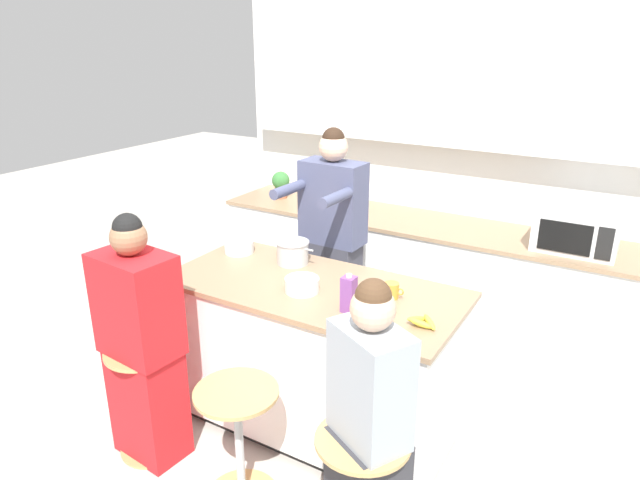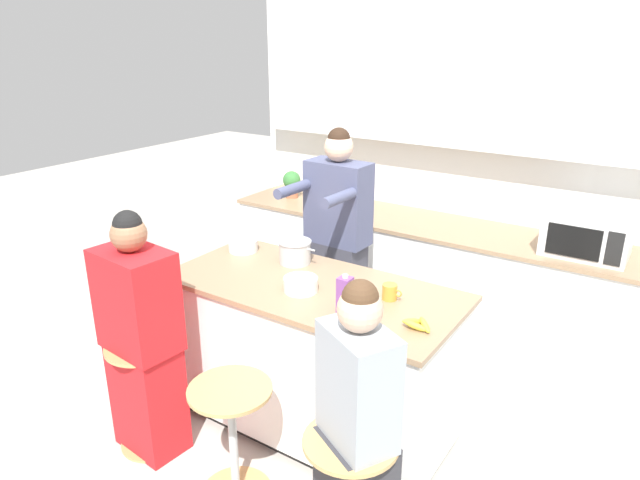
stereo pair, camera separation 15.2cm
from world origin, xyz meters
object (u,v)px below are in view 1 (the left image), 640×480
object	(u,v)px
bar_stool_center	(239,436)
microwave	(577,230)
fruit_bowl	(302,285)
person_wrapped_blanket	(142,347)
potted_plant	(281,183)
person_cooking	(332,251)
person_seated_near	(368,439)
kitchen_island	(313,356)
coffee_cup_near	(392,290)
banana_bunch	(423,322)
juice_carton	(349,294)
cooking_pot	(293,252)
bar_stool_leftmost	(148,390)

from	to	relation	value
bar_stool_center	microwave	distance (m)	2.61
fruit_bowl	person_wrapped_blanket	bearing A→B (deg)	-137.84
fruit_bowl	potted_plant	distance (m)	2.10
bar_stool_center	microwave	world-z (taller)	microwave
person_cooking	person_seated_near	world-z (taller)	person_cooking
kitchen_island	coffee_cup_near	xyz separation A→B (m)	(0.45, 0.08, 0.51)
person_wrapped_blanket	banana_bunch	size ratio (longest dim) A/B	8.64
microwave	person_wrapped_blanket	bearing A→B (deg)	-129.74
kitchen_island	banana_bunch	size ratio (longest dim) A/B	10.23
person_seated_near	potted_plant	bearing A→B (deg)	159.91
coffee_cup_near	potted_plant	size ratio (longest dim) A/B	0.47
person_cooking	juice_carton	xyz separation A→B (m)	(0.61, -0.90, 0.19)
coffee_cup_near	potted_plant	bearing A→B (deg)	139.49
cooking_pot	juice_carton	world-z (taller)	juice_carton
bar_stool_leftmost	person_cooking	size ratio (longest dim) A/B	0.38
person_cooking	cooking_pot	bearing A→B (deg)	-87.39
kitchen_island	coffee_cup_near	world-z (taller)	coffee_cup_near
banana_bunch	cooking_pot	bearing A→B (deg)	160.32
cooking_pot	bar_stool_leftmost	bearing A→B (deg)	-114.28
person_wrapped_blanket	juice_carton	size ratio (longest dim) A/B	6.96
cooking_pot	juice_carton	xyz separation A→B (m)	(0.60, -0.40, 0.03)
person_wrapped_blanket	fruit_bowl	distance (m)	0.93
person_wrapped_blanket	potted_plant	bearing A→B (deg)	110.80
bar_stool_center	banana_bunch	world-z (taller)	banana_bunch
microwave	cooking_pot	bearing A→B (deg)	-138.13
person_wrapped_blanket	person_seated_near	xyz separation A→B (m)	(1.37, -0.00, -0.04)
person_cooking	microwave	size ratio (longest dim) A/B	3.22
person_cooking	fruit_bowl	xyz separation A→B (m)	(0.27, -0.82, 0.13)
bar_stool_leftmost	bar_stool_center	distance (m)	0.69
kitchen_island	juice_carton	bearing A→B (deg)	-28.67
kitchen_island	bar_stool_leftmost	xyz separation A→B (m)	(-0.68, -0.67, -0.08)
person_wrapped_blanket	fruit_bowl	xyz separation A→B (m)	(0.66, 0.59, 0.29)
juice_carton	microwave	world-z (taller)	microwave
person_seated_near	bar_stool_leftmost	bearing A→B (deg)	-152.18
cooking_pot	bar_stool_center	bearing A→B (deg)	-73.35
potted_plant	banana_bunch	bearing A→B (deg)	-40.37
fruit_bowl	juice_carton	bearing A→B (deg)	-13.56
coffee_cup_near	banana_bunch	size ratio (longest dim) A/B	0.67
kitchen_island	juice_carton	distance (m)	0.67
banana_bunch	microwave	world-z (taller)	microwave
juice_carton	banana_bunch	bearing A→B (deg)	6.52
person_wrapped_blanket	person_seated_near	world-z (taller)	person_wrapped_blanket
person_cooking	microwave	world-z (taller)	person_cooking
person_cooking	cooking_pot	xyz separation A→B (m)	(0.00, -0.51, 0.16)
bar_stool_center	fruit_bowl	xyz separation A→B (m)	(-0.01, 0.62, 0.58)
coffee_cup_near	microwave	size ratio (longest dim) A/B	0.21
person_seated_near	juice_carton	distance (m)	0.74
juice_carton	potted_plant	world-z (taller)	juice_carton
bar_stool_leftmost	fruit_bowl	bearing A→B (deg)	40.58
person_cooking	juice_carton	bearing A→B (deg)	-53.95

